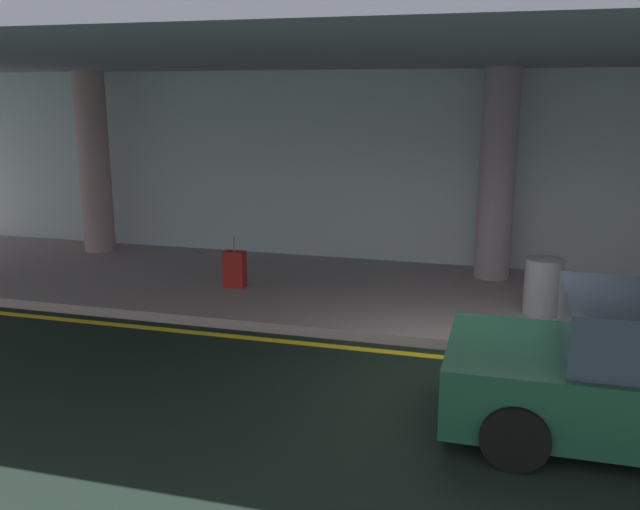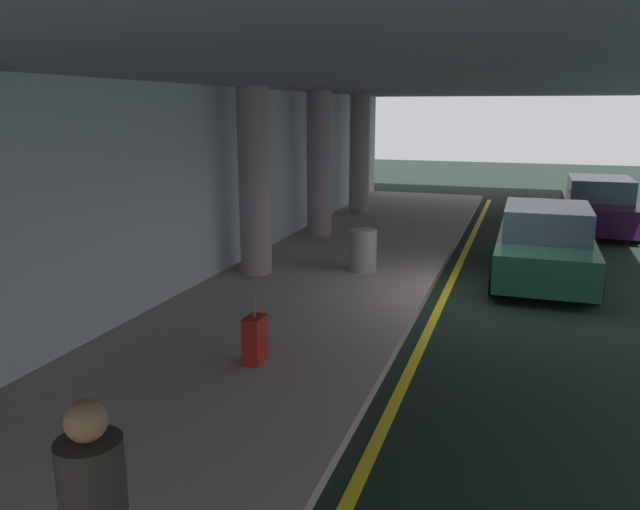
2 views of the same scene
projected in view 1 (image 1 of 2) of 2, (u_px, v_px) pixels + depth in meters
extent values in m
plane|color=black|center=(478.00, 384.00, 8.21)|extent=(60.00, 60.00, 0.00)
cube|color=gray|center=(488.00, 303.00, 11.10)|extent=(26.00, 4.20, 0.15)
cube|color=yellow|center=(481.00, 361.00, 8.90)|extent=(26.00, 0.14, 0.01)
cylinder|color=gray|center=(94.00, 163.00, 14.05)|extent=(0.63, 0.63, 3.65)
cylinder|color=gray|center=(497.00, 175.00, 11.97)|extent=(0.63, 0.63, 3.65)
cube|color=slate|center=(502.00, 51.00, 9.73)|extent=(28.00, 13.20, 0.30)
cube|color=#ABB9BF|center=(498.00, 174.00, 12.78)|extent=(26.00, 0.30, 3.80)
cylinder|color=black|center=(515.00, 367.00, 7.89)|extent=(0.64, 0.22, 0.64)
cylinder|color=black|center=(515.00, 436.00, 6.30)|extent=(0.64, 0.22, 0.64)
cube|color=maroon|center=(235.00, 269.00, 11.67)|extent=(0.36, 0.22, 0.62)
cylinder|color=slate|center=(234.00, 243.00, 11.57)|extent=(0.02, 0.02, 0.28)
cylinder|color=gray|center=(543.00, 287.00, 10.21)|extent=(0.56, 0.56, 0.85)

